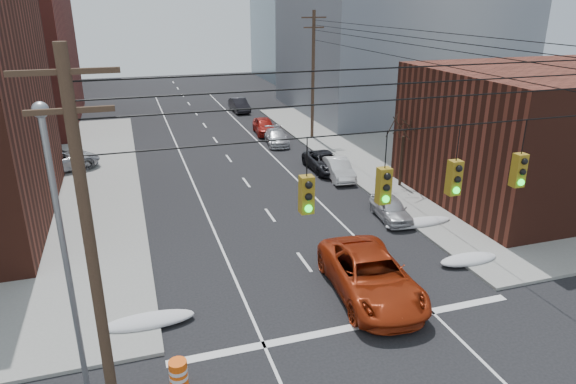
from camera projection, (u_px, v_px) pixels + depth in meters
sidewalk_ne at (534, 140)px, 45.61m from camera, size 40.00×40.00×0.15m
building_glass at (327, 5)px, 79.26m from camera, size 20.00×18.00×22.00m
building_storefront at (557, 133)px, 31.86m from camera, size 16.00×12.00×8.00m
utility_pole_left at (94, 271)px, 12.08m from camera, size 2.20×0.28×11.00m
utility_pole_far at (313, 73)px, 44.57m from camera, size 2.20×0.28×11.00m
traffic_signals at (420, 180)px, 14.02m from camera, size 17.00×0.42×2.02m
street_light at (61, 234)px, 14.56m from camera, size 0.44×0.44×9.32m
bare_tree at (402, 154)px, 33.61m from camera, size 2.09×2.20×4.93m
snow_nw at (149, 321)px, 19.70m from camera, size 3.50×1.08×0.42m
snow_ne at (468, 259)px, 24.37m from camera, size 3.00×1.08×0.42m
snow_east_far at (418, 223)px, 28.38m from camera, size 4.00×1.08×0.42m
red_pickup at (371, 276)px, 21.52m from camera, size 3.61×6.87×1.84m
parked_car_a at (391, 209)px, 29.16m from camera, size 1.94×3.95×1.30m
parked_car_b at (338, 169)px, 35.89m from camera, size 1.90×4.32×1.38m
parked_car_c at (325, 162)px, 37.52m from camera, size 2.25×4.82×1.33m
parked_car_d at (277, 137)px, 44.38m from camera, size 2.31×4.52×1.26m
parked_car_e at (264, 126)px, 47.85m from camera, size 2.12×4.52×1.49m
parked_car_f at (239, 105)px, 57.35m from camera, size 1.69×4.54×1.48m
lot_car_b at (58, 160)px, 36.94m from camera, size 6.28×4.64×1.59m
construction_barrel at (179, 375)px, 16.38m from camera, size 0.69×0.69×1.06m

